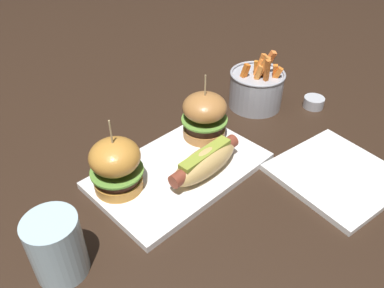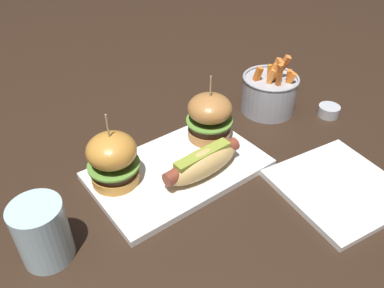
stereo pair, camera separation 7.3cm
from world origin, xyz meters
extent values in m
plane|color=black|center=(0.00, 0.00, 0.00)|extent=(3.00, 3.00, 0.00)
cube|color=white|center=(0.00, 0.00, 0.01)|extent=(0.33, 0.20, 0.01)
ellipsoid|color=tan|center=(0.02, -0.04, 0.04)|extent=(0.16, 0.06, 0.05)
cylinder|color=brown|center=(0.02, -0.04, 0.05)|extent=(0.17, 0.03, 0.03)
cube|color=olive|center=(0.02, -0.04, 0.06)|extent=(0.12, 0.03, 0.01)
cylinder|color=#CC8835|center=(-0.11, 0.04, 0.02)|extent=(0.09, 0.09, 0.02)
cylinder|color=#462719|center=(-0.11, 0.04, 0.04)|extent=(0.08, 0.08, 0.02)
cylinder|color=#609338|center=(-0.11, 0.04, 0.05)|extent=(0.09, 0.09, 0.00)
ellipsoid|color=#CC8835|center=(-0.11, 0.04, 0.08)|extent=(0.09, 0.09, 0.06)
cylinder|color=tan|center=(-0.11, 0.04, 0.13)|extent=(0.00, 0.00, 0.06)
cylinder|color=#B1753C|center=(0.11, 0.04, 0.02)|extent=(0.09, 0.09, 0.02)
cylinder|color=#3F2618|center=(0.11, 0.04, 0.04)|extent=(0.08, 0.08, 0.02)
cylinder|color=#609338|center=(0.11, 0.04, 0.06)|extent=(0.10, 0.10, 0.00)
ellipsoid|color=#B1753C|center=(0.11, 0.04, 0.09)|extent=(0.09, 0.09, 0.06)
cylinder|color=tan|center=(0.11, 0.04, 0.13)|extent=(0.00, 0.00, 0.06)
cylinder|color=#A8AAB2|center=(0.31, 0.06, 0.04)|extent=(0.13, 0.13, 0.08)
torus|color=#A8AAB2|center=(0.31, 0.06, 0.09)|extent=(0.13, 0.13, 0.01)
cube|color=orange|center=(0.29, 0.05, 0.08)|extent=(0.02, 0.02, 0.07)
cube|color=orange|center=(0.30, 0.05, 0.09)|extent=(0.04, 0.04, 0.09)
cube|color=orange|center=(0.33, 0.03, 0.08)|extent=(0.02, 0.02, 0.06)
cube|color=orange|center=(0.33, 0.02, 0.08)|extent=(0.03, 0.04, 0.06)
cube|color=orange|center=(0.31, 0.05, 0.09)|extent=(0.03, 0.02, 0.08)
cube|color=orange|center=(0.31, 0.04, 0.08)|extent=(0.02, 0.02, 0.06)
cube|color=orange|center=(0.27, 0.07, 0.08)|extent=(0.03, 0.02, 0.07)
cube|color=orange|center=(0.33, 0.05, 0.10)|extent=(0.03, 0.05, 0.09)
cube|color=orange|center=(0.29, 0.02, 0.09)|extent=(0.02, 0.02, 0.09)
cube|color=orange|center=(0.30, 0.06, 0.09)|extent=(0.03, 0.02, 0.07)
cube|color=orange|center=(0.31, 0.06, 0.08)|extent=(0.01, 0.02, 0.07)
cube|color=orange|center=(0.33, 0.07, 0.09)|extent=(0.03, 0.03, 0.08)
cylinder|color=#B7BABF|center=(0.40, -0.05, 0.01)|extent=(0.05, 0.05, 0.03)
cylinder|color=#9E3323|center=(0.40, -0.05, 0.02)|extent=(0.04, 0.04, 0.01)
cube|color=white|center=(0.21, -0.22, 0.01)|extent=(0.24, 0.24, 0.01)
cylinder|color=silver|center=(-0.27, -0.04, 0.05)|extent=(0.08, 0.08, 0.11)
camera|label=1|loc=(-0.37, -0.41, 0.50)|focal=35.61mm
camera|label=2|loc=(-0.32, -0.46, 0.50)|focal=35.61mm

